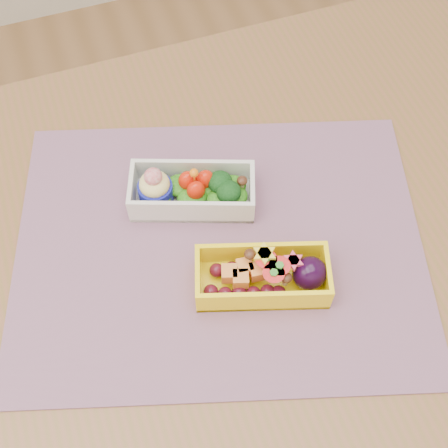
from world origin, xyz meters
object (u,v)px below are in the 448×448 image
object	(u,v)px
placemat	(220,245)
table	(207,313)
bento_white	(192,191)
bento_yellow	(265,276)

from	to	relation	value
placemat	table	bearing A→B (deg)	-129.43
bento_white	bento_yellow	distance (m)	0.15
table	bento_yellow	bearing A→B (deg)	-24.31
table	bento_yellow	xyz separation A→B (m)	(0.06, -0.03, 0.12)
table	bento_yellow	size ratio (longest dim) A/B	7.20
placemat	bento_white	world-z (taller)	bento_white
table	placemat	distance (m)	0.11
placemat	bento_white	size ratio (longest dim) A/B	2.93
bento_white	bento_yellow	bearing A→B (deg)	-52.77
placemat	bento_white	xyz separation A→B (m)	(-0.01, 0.07, 0.02)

